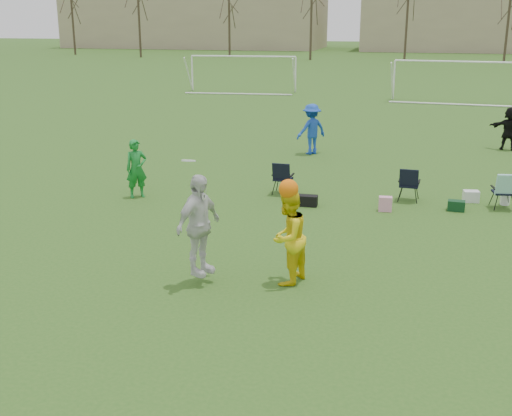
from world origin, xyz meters
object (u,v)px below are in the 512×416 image
(fielder_black, at_px, (510,128))
(goal_mid, at_px, (455,70))
(goal_left, at_px, (243,63))
(fielder_green_near, at_px, (136,169))
(fielder_blue, at_px, (311,129))
(center_contest, at_px, (246,231))

(fielder_black, distance_m, goal_mid, 15.34)
(fielder_black, height_order, goal_left, goal_left)
(fielder_green_near, relative_size, goal_mid, 0.23)
(fielder_blue, relative_size, center_contest, 0.74)
(fielder_green_near, distance_m, goal_left, 27.52)
(fielder_blue, height_order, fielder_black, fielder_blue)
(fielder_blue, bearing_deg, fielder_black, 156.08)
(fielder_blue, height_order, goal_left, goal_left)
(fielder_blue, bearing_deg, goal_mid, -152.05)
(fielder_black, distance_m, center_contest, 16.61)
(fielder_green_near, height_order, center_contest, center_contest)
(goal_left, bearing_deg, fielder_black, -53.07)
(goal_left, bearing_deg, center_contest, -79.72)
(center_contest, bearing_deg, goal_left, 105.28)
(fielder_blue, xyz_separation_m, fielder_black, (7.39, 2.67, -0.11))
(fielder_black, height_order, goal_mid, goal_mid)
(fielder_green_near, bearing_deg, fielder_blue, 22.42)
(goal_left, xyz_separation_m, goal_mid, (14.00, -2.00, 0.00))
(fielder_blue, relative_size, goal_mid, 0.26)
(goal_left, bearing_deg, fielder_blue, -72.89)
(goal_left, distance_m, goal_mid, 14.14)
(fielder_green_near, relative_size, fielder_black, 1.00)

